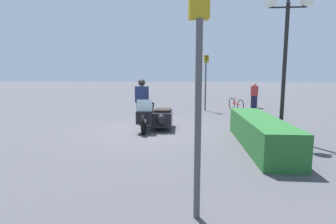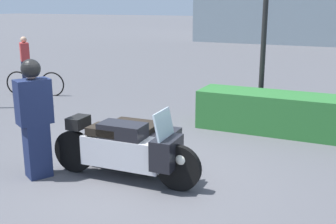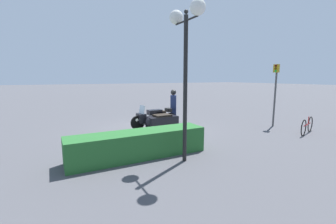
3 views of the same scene
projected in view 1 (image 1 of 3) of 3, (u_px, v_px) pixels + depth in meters
ground_plane at (151, 130)px, 9.67m from camera, size 160.00×160.00×0.00m
police_motorcycle at (156, 117)px, 9.70m from camera, size 2.48×1.20×1.17m
officer_rider at (142, 100)px, 10.98m from camera, size 0.51×0.59×1.85m
hedge_bush_curbside at (259, 132)px, 7.35m from camera, size 4.33×0.94×0.82m
twin_lamp_post at (287, 22)px, 7.91m from camera, size 0.41×1.49×4.43m
traffic_light_near at (198, 69)px, 3.44m from camera, size 0.22×0.28×3.10m
traffic_light_far at (206, 74)px, 14.77m from camera, size 0.22×0.28×3.12m
pedestrian_bystander at (254, 95)px, 16.30m from camera, size 0.51×0.49×1.57m
bicycle_parked at (236, 105)px, 14.87m from camera, size 1.72×0.56×0.77m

